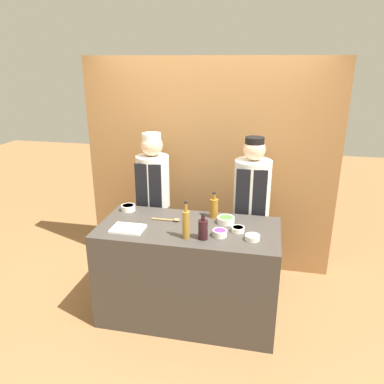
{
  "coord_description": "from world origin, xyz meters",
  "views": [
    {
      "loc": [
        0.66,
        -3.0,
        2.37
      ],
      "look_at": [
        0.0,
        0.16,
        1.21
      ],
      "focal_mm": 35.0,
      "sensor_mm": 36.0,
      "label": 1
    }
  ],
  "objects_px": {
    "sauce_bowl_orange": "(238,229)",
    "bottle_wine": "(203,229)",
    "sauce_bowl_purple": "(220,233)",
    "wooden_spoon": "(170,220)",
    "chef_right": "(251,210)",
    "cutting_board": "(128,229)",
    "sauce_bowl_yellow": "(128,208)",
    "sauce_bowl_green": "(226,220)",
    "sauce_bowl_white": "(253,237)",
    "bottle_amber": "(214,207)",
    "bottle_vinegar": "(186,224)",
    "chef_left": "(154,202)"
  },
  "relations": [
    {
      "from": "sauce_bowl_orange",
      "to": "bottle_wine",
      "type": "bearing_deg",
      "value": -143.97
    },
    {
      "from": "sauce_bowl_purple",
      "to": "wooden_spoon",
      "type": "bearing_deg",
      "value": 156.12
    },
    {
      "from": "sauce_bowl_orange",
      "to": "chef_right",
      "type": "height_order",
      "value": "chef_right"
    },
    {
      "from": "sauce_bowl_purple",
      "to": "cutting_board",
      "type": "xyz_separation_m",
      "value": [
        -0.81,
        -0.04,
        -0.02
      ]
    },
    {
      "from": "sauce_bowl_yellow",
      "to": "bottle_wine",
      "type": "height_order",
      "value": "bottle_wine"
    },
    {
      "from": "sauce_bowl_yellow",
      "to": "sauce_bowl_green",
      "type": "bearing_deg",
      "value": -5.77
    },
    {
      "from": "chef_right",
      "to": "sauce_bowl_orange",
      "type": "bearing_deg",
      "value": -97.0
    },
    {
      "from": "cutting_board",
      "to": "wooden_spoon",
      "type": "xyz_separation_m",
      "value": [
        0.32,
        0.26,
        0.0
      ]
    },
    {
      "from": "sauce_bowl_green",
      "to": "cutting_board",
      "type": "distance_m",
      "value": 0.89
    },
    {
      "from": "sauce_bowl_yellow",
      "to": "sauce_bowl_white",
      "type": "bearing_deg",
      "value": -17.61
    },
    {
      "from": "sauce_bowl_purple",
      "to": "sauce_bowl_orange",
      "type": "distance_m",
      "value": 0.19
    },
    {
      "from": "bottle_amber",
      "to": "bottle_wine",
      "type": "distance_m",
      "value": 0.48
    },
    {
      "from": "sauce_bowl_purple",
      "to": "bottle_wine",
      "type": "distance_m",
      "value": 0.16
    },
    {
      "from": "sauce_bowl_purple",
      "to": "sauce_bowl_white",
      "type": "height_order",
      "value": "sauce_bowl_purple"
    },
    {
      "from": "chef_right",
      "to": "bottle_amber",
      "type": "bearing_deg",
      "value": -133.16
    },
    {
      "from": "sauce_bowl_orange",
      "to": "sauce_bowl_white",
      "type": "bearing_deg",
      "value": -45.54
    },
    {
      "from": "bottle_amber",
      "to": "bottle_vinegar",
      "type": "bearing_deg",
      "value": -108.28
    },
    {
      "from": "sauce_bowl_green",
      "to": "sauce_bowl_purple",
      "type": "bearing_deg",
      "value": -93.62
    },
    {
      "from": "sauce_bowl_yellow",
      "to": "bottle_amber",
      "type": "relative_size",
      "value": 0.55
    },
    {
      "from": "sauce_bowl_green",
      "to": "sauce_bowl_orange",
      "type": "distance_m",
      "value": 0.2
    },
    {
      "from": "chef_left",
      "to": "sauce_bowl_orange",
      "type": "bearing_deg",
      "value": -33.05
    },
    {
      "from": "sauce_bowl_orange",
      "to": "chef_left",
      "type": "relative_size",
      "value": 0.07
    },
    {
      "from": "cutting_board",
      "to": "bottle_vinegar",
      "type": "distance_m",
      "value": 0.56
    },
    {
      "from": "chef_left",
      "to": "sauce_bowl_green",
      "type": "bearing_deg",
      "value": -29.13
    },
    {
      "from": "bottle_wine",
      "to": "bottle_vinegar",
      "type": "bearing_deg",
      "value": -174.15
    },
    {
      "from": "chef_right",
      "to": "sauce_bowl_green",
      "type": "bearing_deg",
      "value": -113.46
    },
    {
      "from": "cutting_board",
      "to": "sauce_bowl_orange",
      "type": "bearing_deg",
      "value": 9.72
    },
    {
      "from": "sauce_bowl_yellow",
      "to": "chef_right",
      "type": "height_order",
      "value": "chef_right"
    },
    {
      "from": "sauce_bowl_purple",
      "to": "sauce_bowl_green",
      "type": "relative_size",
      "value": 0.78
    },
    {
      "from": "cutting_board",
      "to": "chef_right",
      "type": "height_order",
      "value": "chef_right"
    },
    {
      "from": "sauce_bowl_purple",
      "to": "bottle_amber",
      "type": "distance_m",
      "value": 0.42
    },
    {
      "from": "chef_right",
      "to": "sauce_bowl_white",
      "type": "bearing_deg",
      "value": -85.8
    },
    {
      "from": "sauce_bowl_yellow",
      "to": "chef_left",
      "type": "bearing_deg",
      "value": 68.01
    },
    {
      "from": "sauce_bowl_white",
      "to": "bottle_amber",
      "type": "relative_size",
      "value": 0.49
    },
    {
      "from": "bottle_wine",
      "to": "wooden_spoon",
      "type": "relative_size",
      "value": 0.86
    },
    {
      "from": "bottle_amber",
      "to": "cutting_board",
      "type": "bearing_deg",
      "value": -147.99
    },
    {
      "from": "sauce_bowl_white",
      "to": "cutting_board",
      "type": "bearing_deg",
      "value": -178.54
    },
    {
      "from": "sauce_bowl_white",
      "to": "sauce_bowl_yellow",
      "type": "bearing_deg",
      "value": 162.39
    },
    {
      "from": "sauce_bowl_purple",
      "to": "bottle_vinegar",
      "type": "height_order",
      "value": "bottle_vinegar"
    },
    {
      "from": "sauce_bowl_orange",
      "to": "wooden_spoon",
      "type": "xyz_separation_m",
      "value": [
        -0.64,
        0.1,
        -0.01
      ]
    },
    {
      "from": "sauce_bowl_orange",
      "to": "bottle_wine",
      "type": "xyz_separation_m",
      "value": [
        -0.28,
        -0.2,
        0.07
      ]
    },
    {
      "from": "cutting_board",
      "to": "wooden_spoon",
      "type": "bearing_deg",
      "value": 39.74
    },
    {
      "from": "bottle_wine",
      "to": "chef_left",
      "type": "relative_size",
      "value": 0.14
    },
    {
      "from": "bottle_vinegar",
      "to": "sauce_bowl_yellow",
      "type": "bearing_deg",
      "value": 145.8
    },
    {
      "from": "sauce_bowl_white",
      "to": "sauce_bowl_green",
      "type": "bearing_deg",
      "value": 131.19
    },
    {
      "from": "sauce_bowl_orange",
      "to": "cutting_board",
      "type": "relative_size",
      "value": 0.4
    },
    {
      "from": "sauce_bowl_orange",
      "to": "bottle_amber",
      "type": "xyz_separation_m",
      "value": [
        -0.26,
        0.27,
        0.07
      ]
    },
    {
      "from": "cutting_board",
      "to": "bottle_amber",
      "type": "bearing_deg",
      "value": 32.01
    },
    {
      "from": "sauce_bowl_orange",
      "to": "sauce_bowl_yellow",
      "type": "bearing_deg",
      "value": 166.86
    },
    {
      "from": "cutting_board",
      "to": "chef_right",
      "type": "xyz_separation_m",
      "value": [
        1.04,
        0.79,
        -0.05
      ]
    }
  ]
}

